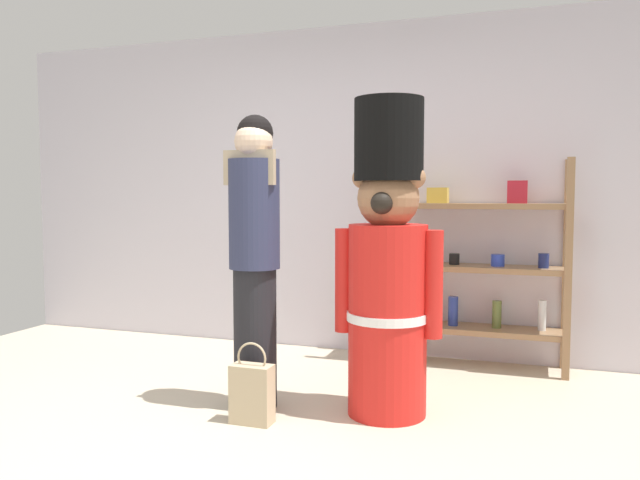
{
  "coord_description": "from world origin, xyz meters",
  "views": [
    {
      "loc": [
        1.3,
        -2.66,
        1.25
      ],
      "look_at": [
        0.14,
        0.71,
        1.0
      ],
      "focal_mm": 34.92,
      "sensor_mm": 36.0,
      "label": 1
    }
  ],
  "objects_px": {
    "teddy_bear_guard": "(388,268)",
    "merchandise_shelf": "(476,264)",
    "person_shopper": "(255,251)",
    "shopping_bag": "(252,393)"
  },
  "relations": [
    {
      "from": "person_shopper",
      "to": "shopping_bag",
      "type": "xyz_separation_m",
      "value": [
        0.1,
        -0.26,
        -0.76
      ]
    },
    {
      "from": "merchandise_shelf",
      "to": "teddy_bear_guard",
      "type": "xyz_separation_m",
      "value": [
        -0.38,
        -1.2,
        0.09
      ]
    },
    {
      "from": "person_shopper",
      "to": "shopping_bag",
      "type": "distance_m",
      "value": 0.81
    },
    {
      "from": "person_shopper",
      "to": "teddy_bear_guard",
      "type": "bearing_deg",
      "value": 9.54
    },
    {
      "from": "teddy_bear_guard",
      "to": "merchandise_shelf",
      "type": "bearing_deg",
      "value": 72.44
    },
    {
      "from": "teddy_bear_guard",
      "to": "shopping_bag",
      "type": "height_order",
      "value": "teddy_bear_guard"
    },
    {
      "from": "merchandise_shelf",
      "to": "shopping_bag",
      "type": "bearing_deg",
      "value": -123.46
    },
    {
      "from": "merchandise_shelf",
      "to": "teddy_bear_guard",
      "type": "distance_m",
      "value": 1.27
    },
    {
      "from": "teddy_bear_guard",
      "to": "person_shopper",
      "type": "distance_m",
      "value": 0.78
    },
    {
      "from": "shopping_bag",
      "to": "teddy_bear_guard",
      "type": "bearing_deg",
      "value": 29.92
    }
  ]
}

